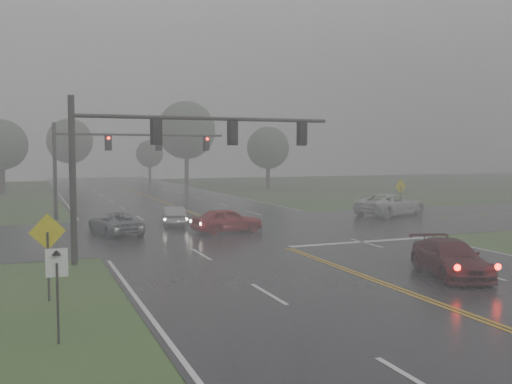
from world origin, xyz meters
name	(u,v)px	position (x,y,z in m)	size (l,w,h in m)	color
ground	(509,330)	(0.00, 0.00, 0.00)	(180.00, 180.00, 0.00)	#2E4E21
main_road	(246,233)	(0.00, 20.00, 0.00)	(18.00, 160.00, 0.02)	black
cross_street	(235,229)	(0.00, 22.00, 0.00)	(120.00, 14.00, 0.02)	black
stop_bar	(362,242)	(4.50, 14.40, 0.00)	(8.50, 0.50, 0.01)	silver
sedan_maroon	(450,276)	(3.20, 6.04, 0.00)	(1.91, 4.70, 1.36)	#400B12
sedan_red	(227,233)	(-0.96, 20.59, 0.00)	(1.72, 4.28, 1.46)	maroon
sedan_silver	(174,226)	(-3.17, 25.00, 0.00)	(1.32, 3.79, 1.25)	gray
car_grey	(115,234)	(-7.30, 22.33, 0.00)	(2.13, 4.62, 1.28)	#5B5E63
pickup_white	(391,216)	(13.47, 24.54, 0.00)	(2.78, 6.03, 1.67)	silver
signal_gantry_near	(159,147)	(-6.50, 13.79, 5.03)	(12.20, 0.31, 7.20)	black
signal_gantry_far	(111,151)	(-6.32, 31.08, 4.86)	(12.54, 0.35, 6.90)	black
sign_diamond_west	(48,242)	(-11.41, 7.86, 1.92)	(1.15, 0.35, 2.84)	black
sign_arrow_white	(57,277)	(-11.34, 3.40, 1.68)	(0.54, 0.10, 2.41)	black
sign_diamond_east	(401,191)	(14.51, 24.81, 1.87)	(1.14, 0.26, 2.78)	black
tree_nw_a	(1,145)	(-14.76, 60.79, 5.65)	(5.86, 5.86, 8.61)	#332821
tree_ne_a	(186,130)	(8.81, 66.85, 7.88)	(8.16, 8.16, 11.98)	#332821
tree_n_mid	(70,141)	(-6.16, 77.07, 6.44)	(6.66, 6.66, 9.78)	#332821
tree_e_near	(268,148)	(17.31, 57.45, 5.35)	(5.55, 5.55, 8.15)	#332821
tree_n_far	(150,154)	(7.53, 86.64, 4.52)	(4.69, 4.69, 6.88)	#332821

